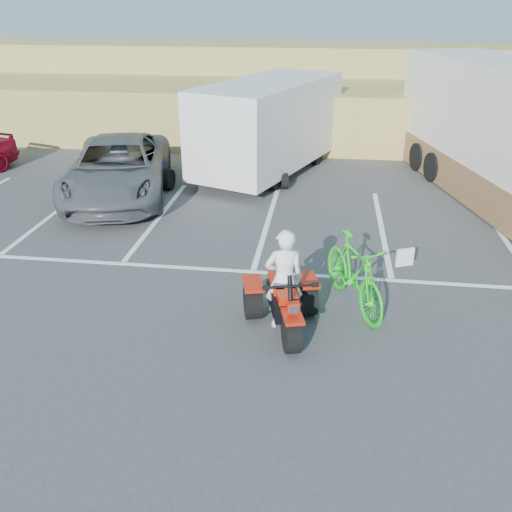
# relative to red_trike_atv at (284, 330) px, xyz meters

# --- Properties ---
(ground) EXTENTS (100.00, 100.00, 0.00)m
(ground) POSITION_rel_red_trike_atv_xyz_m (-0.80, -0.43, 0.00)
(ground) COLOR #3B3B3D
(ground) RESTS_ON ground
(parking_stripes) EXTENTS (28.00, 5.16, 0.01)m
(parking_stripes) POSITION_rel_red_trike_atv_xyz_m (0.07, 3.64, 0.00)
(parking_stripes) COLOR white
(parking_stripes) RESTS_ON ground
(grass_embankment) EXTENTS (40.00, 8.50, 3.10)m
(grass_embankment) POSITION_rel_red_trike_atv_xyz_m (-0.80, 15.05, 1.42)
(grass_embankment) COLOR olive
(grass_embankment) RESTS_ON ground
(red_trike_atv) EXTENTS (1.63, 1.92, 1.08)m
(red_trike_atv) POSITION_rel_red_trike_atv_xyz_m (0.00, 0.00, 0.00)
(red_trike_atv) COLOR #AB1D09
(red_trike_atv) RESTS_ON ground
(rider) EXTENTS (0.71, 0.56, 1.71)m
(rider) POSITION_rel_red_trike_atv_xyz_m (-0.04, 0.14, 0.86)
(rider) COLOR white
(rider) RESTS_ON ground
(green_dirt_bike) EXTENTS (1.43, 2.22, 1.30)m
(green_dirt_bike) POSITION_rel_red_trike_atv_xyz_m (1.10, 0.91, 0.65)
(green_dirt_bike) COLOR #14BF19
(green_dirt_bike) RESTS_ON ground
(grey_pickup) EXTENTS (3.67, 5.89, 1.52)m
(grey_pickup) POSITION_rel_red_trike_atv_xyz_m (-5.02, 6.06, 0.76)
(grey_pickup) COLOR #4D5056
(grey_pickup) RESTS_ON ground
(cargo_trailer) EXTENTS (4.26, 6.26, 2.71)m
(cargo_trailer) POSITION_rel_red_trike_atv_xyz_m (-1.25, 8.81, 1.47)
(cargo_trailer) COLOR silver
(cargo_trailer) RESTS_ON ground
(quad_atv_blue) EXTENTS (1.40, 1.78, 1.08)m
(quad_atv_blue) POSITION_rel_red_trike_atv_xyz_m (-4.42, 6.20, 0.00)
(quad_atv_blue) COLOR navy
(quad_atv_blue) RESTS_ON ground
(quad_atv_green) EXTENTS (1.25, 1.49, 0.85)m
(quad_atv_green) POSITION_rel_red_trike_atv_xyz_m (-1.10, 7.51, 0.00)
(quad_atv_green) COLOR #186116
(quad_atv_green) RESTS_ON ground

